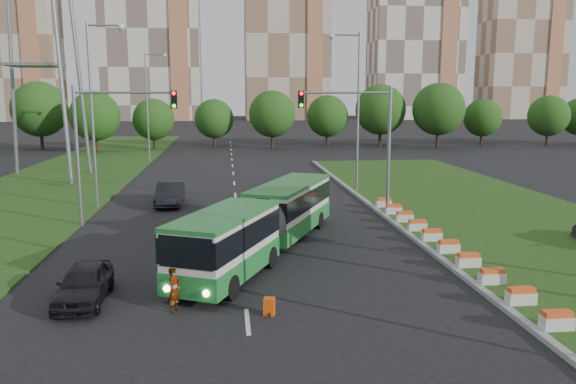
{
  "coord_description": "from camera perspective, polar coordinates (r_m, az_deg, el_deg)",
  "views": [
    {
      "loc": [
        -3.58,
        -23.74,
        7.47
      ],
      "look_at": [
        -0.53,
        4.15,
        2.6
      ],
      "focal_mm": 35.0,
      "sensor_mm": 36.0,
      "label": 1
    }
  ],
  "objects": [
    {
      "name": "median_kerb",
      "position": [
        33.98,
        10.39,
        -2.86
      ],
      "size": [
        0.3,
        60.0,
        0.18
      ],
      "primitive_type": "cube",
      "color": "gray",
      "rests_on": "ground"
    },
    {
      "name": "left_verge",
      "position": [
        51.36,
        -22.48,
        0.79
      ],
      "size": [
        12.0,
        110.0,
        0.1
      ],
      "primitive_type": "cube",
      "color": "#1F3F12",
      "rests_on": "ground"
    },
    {
      "name": "car_left_near",
      "position": [
        21.97,
        -20.02,
        -8.73
      ],
      "size": [
        1.67,
        4.09,
        1.39
      ],
      "primitive_type": "imported",
      "rotation": [
        0.0,
        0.0,
        0.01
      ],
      "color": "black",
      "rests_on": "ground"
    },
    {
      "name": "grass_median",
      "position": [
        36.56,
        20.89,
        -2.48
      ],
      "size": [
        14.0,
        60.0,
        0.15
      ],
      "primitive_type": "cube",
      "color": "#1F3F12",
      "rests_on": "ground"
    },
    {
      "name": "ground",
      "position": [
        25.14,
        2.24,
        -7.45
      ],
      "size": [
        360.0,
        360.0,
        0.0
      ],
      "primitive_type": "plane",
      "color": "black",
      "rests_on": "ground"
    },
    {
      "name": "pedestrian",
      "position": [
        20.15,
        -11.47,
        -9.72
      ],
      "size": [
        0.58,
        0.68,
        1.57
      ],
      "primitive_type": "imported",
      "rotation": [
        0.0,
        0.0,
        1.15
      ],
      "color": "gray",
      "rests_on": "ground"
    },
    {
      "name": "street_lamps",
      "position": [
        33.77,
        -5.3,
        7.31
      ],
      "size": [
        36.0,
        60.0,
        12.0
      ],
      "primitive_type": null,
      "color": "gray",
      "rests_on": "ground"
    },
    {
      "name": "traffic_mast_left",
      "position": [
        33.5,
        -18.04,
        5.74
      ],
      "size": [
        5.76,
        0.32,
        8.0
      ],
      "color": "gray",
      "rests_on": "ground"
    },
    {
      "name": "traffic_mast_median",
      "position": [
        34.82,
        7.7,
        6.27
      ],
      "size": [
        5.76,
        0.32,
        8.0
      ],
      "color": "gray",
      "rests_on": "ground"
    },
    {
      "name": "car_left_far",
      "position": [
        39.25,
        -11.91,
        -0.18
      ],
      "size": [
        1.71,
        4.78,
        1.57
      ],
      "primitive_type": "imported",
      "rotation": [
        0.0,
        0.0,
        -0.01
      ],
      "color": "black",
      "rests_on": "ground"
    },
    {
      "name": "tree_line",
      "position": [
        79.95,
        3.56,
        7.7
      ],
      "size": [
        120.0,
        8.0,
        9.0
      ],
      "primitive_type": null,
      "color": "#1B4713",
      "rests_on": "ground"
    },
    {
      "name": "apartment_tower_west",
      "position": [
        185.01,
        -26.45,
        13.97
      ],
      "size": [
        26.0,
        15.0,
        48.0
      ],
      "primitive_type": "cube",
      "color": "#BEAF99",
      "rests_on": "ground"
    },
    {
      "name": "flower_planters",
      "position": [
        28.5,
        15.16,
        -4.76
      ],
      "size": [
        1.1,
        20.3,
        0.6
      ],
      "primitive_type": null,
      "color": "silver",
      "rests_on": "grass_median"
    },
    {
      "name": "apartment_tower_ceast",
      "position": [
        175.6,
        -0.15,
        15.57
      ],
      "size": [
        25.0,
        15.0,
        50.0
      ],
      "primitive_type": "cube",
      "color": "#BEAF99",
      "rests_on": "ground"
    },
    {
      "name": "midrise_east",
      "position": [
        197.73,
        22.6,
        12.74
      ],
      "size": [
        24.0,
        14.0,
        40.0
      ],
      "primitive_type": "cube",
      "color": "#BEAF99",
      "rests_on": "ground"
    },
    {
      "name": "articulated_bus",
      "position": [
        26.67,
        -3.03,
        -3.05
      ],
      "size": [
        2.36,
        15.13,
        2.49
      ],
      "rotation": [
        0.0,
        0.0,
        -0.44
      ],
      "color": "beige",
      "rests_on": "ground"
    },
    {
      "name": "lane_markings",
      "position": [
        44.37,
        -5.41,
        0.11
      ],
      "size": [
        0.2,
        100.0,
        0.01
      ],
      "primitive_type": null,
      "color": "silver",
      "rests_on": "ground"
    },
    {
      "name": "apartment_tower_east",
      "position": [
        184.05,
        12.75,
        14.61
      ],
      "size": [
        27.0,
        15.0,
        47.0
      ],
      "primitive_type": "cube",
      "color": "beige",
      "rests_on": "ground"
    },
    {
      "name": "shopping_trolley",
      "position": [
        19.63,
        -1.92,
        -11.55
      ],
      "size": [
        0.36,
        0.38,
        0.62
      ],
      "rotation": [
        0.0,
        0.0,
        -0.27
      ],
      "color": "#E14B0B",
      "rests_on": "ground"
    },
    {
      "name": "apartment_tower_cwest",
      "position": [
        176.03,
        -13.72,
        15.62
      ],
      "size": [
        28.0,
        15.0,
        52.0
      ],
      "primitive_type": "cube",
      "color": "beige",
      "rests_on": "ground"
    }
  ]
}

